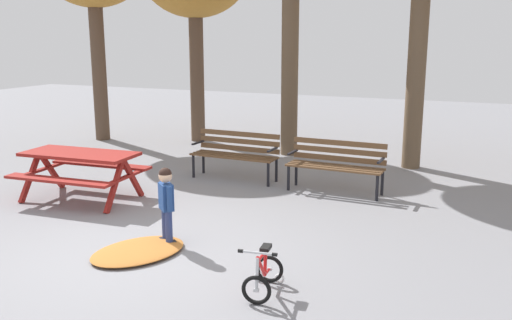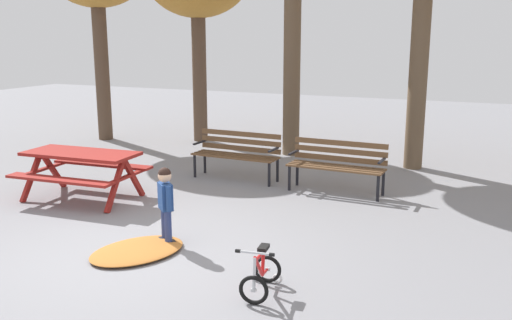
# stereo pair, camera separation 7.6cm
# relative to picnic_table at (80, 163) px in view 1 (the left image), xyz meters

# --- Properties ---
(ground) EXTENTS (36.00, 36.00, 0.00)m
(ground) POSITION_rel_picnic_table_xyz_m (2.11, -1.60, -0.59)
(ground) COLOR gray
(picnic_table) EXTENTS (1.88, 1.45, 0.79)m
(picnic_table) POSITION_rel_picnic_table_xyz_m (0.00, 0.00, 0.00)
(picnic_table) COLOR maroon
(picnic_table) RESTS_ON ground
(park_bench_far_left) EXTENTS (1.61, 0.51, 0.85)m
(park_bench_far_left) POSITION_rel_picnic_table_xyz_m (1.69, 2.16, -0.08)
(park_bench_far_left) COLOR brown
(park_bench_far_left) RESTS_ON ground
(park_bench_left) EXTENTS (1.61, 0.51, 0.85)m
(park_bench_left) POSITION_rel_picnic_table_xyz_m (3.59, 2.03, -0.08)
(park_bench_left) COLOR brown
(park_bench_left) RESTS_ON ground
(child_standing) EXTENTS (0.30, 0.28, 0.98)m
(child_standing) POSITION_rel_picnic_table_xyz_m (2.29, -1.14, -0.02)
(child_standing) COLOR navy
(child_standing) RESTS_ON ground
(kids_bicycle) EXTENTS (0.42, 0.59, 0.54)m
(kids_bicycle) POSITION_rel_picnic_table_xyz_m (3.92, -1.92, -0.39)
(kids_bicycle) COLOR black
(kids_bicycle) RESTS_ON ground
(leaf_pile) EXTENTS (1.24, 1.42, 0.07)m
(leaf_pile) POSITION_rel_picnic_table_xyz_m (2.14, -1.55, -0.56)
(leaf_pile) COLOR #B26B2D
(leaf_pile) RESTS_ON ground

